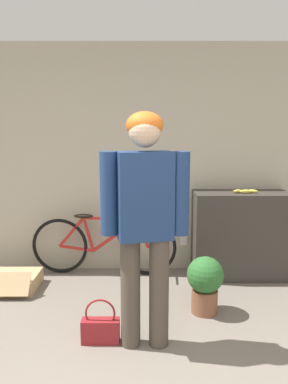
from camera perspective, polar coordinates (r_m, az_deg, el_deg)
wall_back at (r=4.33m, az=-1.16°, el=4.86°), size 8.00×0.07×2.60m
side_shelf at (r=4.35m, az=14.32°, el=-6.34°), size 1.05×0.42×0.97m
person at (r=2.75m, az=-0.00°, el=-3.00°), size 0.65×0.30×1.79m
bicycle at (r=4.35m, az=-6.31°, el=-7.95°), size 1.67×0.46×0.72m
banana at (r=4.20m, az=15.01°, el=0.12°), size 0.28×0.08×0.04m
handbag at (r=3.14m, az=-6.75°, el=-19.98°), size 0.30×0.11×0.36m
cardboard_box at (r=4.27m, az=-19.65°, el=-12.73°), size 0.55×0.52×0.24m
potted_plant at (r=3.52m, az=9.17°, el=-13.31°), size 0.33×0.33×0.53m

